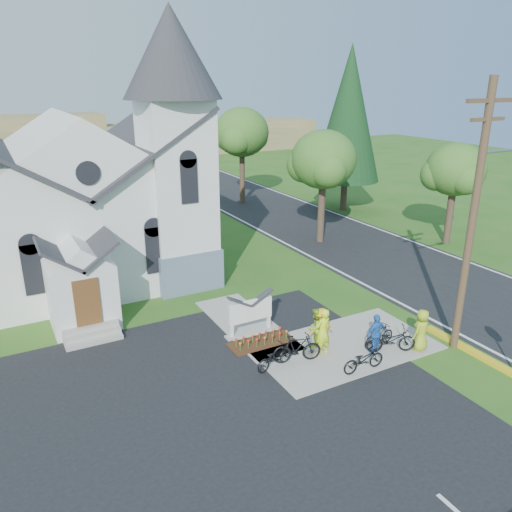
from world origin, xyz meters
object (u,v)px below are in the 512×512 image
bike_1 (297,348)px  cyclist_2 (376,334)px  utility_pole (475,212)px  bike_0 (274,357)px  cyclist_1 (315,327)px  cyclist_3 (321,327)px  bike_2 (364,359)px  bike_3 (379,336)px  cyclist_4 (421,330)px  church_sign (250,311)px  bike_4 (391,340)px  cyclist_0 (323,332)px

bike_1 → cyclist_2: bearing=-90.6°
utility_pole → bike_0: utility_pole is taller
cyclist_1 → cyclist_3: cyclist_3 is taller
cyclist_3 → bike_2: bearing=102.6°
bike_3 → cyclist_4: 1.58m
church_sign → cyclist_2: (3.44, -3.62, -0.19)m
church_sign → cyclist_2: 4.99m
cyclist_1 → cyclist_3: (0.22, -0.11, 0.00)m
cyclist_2 → church_sign: bearing=-50.4°
church_sign → bike_4: 5.57m
cyclist_2 → bike_2: bearing=28.7°
utility_pole → cyclist_3: utility_pole is taller
utility_pole → cyclist_2: bearing=160.9°
bike_1 → cyclist_2: 3.11m
church_sign → bike_4: church_sign is taller
church_sign → utility_pole: size_ratio=0.22×
cyclist_0 → cyclist_1: (0.12, 0.67, -0.15)m
utility_pole → bike_4: utility_pole is taller
cyclist_3 → cyclist_2: bearing=142.2°
cyclist_1 → bike_1: bearing=12.0°
cyclist_0 → church_sign: bearing=-69.8°
cyclist_3 → cyclist_4: cyclist_4 is taller
bike_0 → utility_pole: bearing=-118.8°
church_sign → cyclist_2: church_sign is taller
cyclist_2 → bike_4: cyclist_2 is taller
bike_2 → bike_4: bike_4 is taller
cyclist_3 → cyclist_4: bearing=151.9°
bike_3 → cyclist_1: bearing=55.5°
cyclist_3 → bike_4: 2.65m
cyclist_0 → bike_2: bearing=101.4°
cyclist_0 → bike_3: (2.29, -0.56, -0.48)m
bike_3 → bike_2: bearing=117.9°
church_sign → cyclist_3: 2.94m
cyclist_0 → bike_0: (-2.06, 0.05, -0.51)m
cyclist_3 → bike_3: bearing=155.2°
bike_1 → cyclist_4: 4.88m
utility_pole → bike_1: (-6.11, 1.93, -4.80)m
utility_pole → cyclist_4: bearing=164.2°
bike_1 → bike_4: size_ratio=0.96×
cyclist_4 → cyclist_3: bearing=-45.5°
bike_0 → bike_4: bearing=-117.4°
church_sign → bike_2: (2.21, -4.40, -0.53)m
cyclist_0 → bike_4: cyclist_0 is taller
cyclist_0 → cyclist_3: size_ratio=1.19×
utility_pole → cyclist_1: bearing=151.8°
bike_2 → bike_3: (1.66, 1.07, 0.01)m
bike_3 → cyclist_2: bearing=118.2°
utility_pole → cyclist_1: utility_pole is taller
bike_0 → bike_4: bike_4 is taller
bike_2 → bike_1: bearing=48.9°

